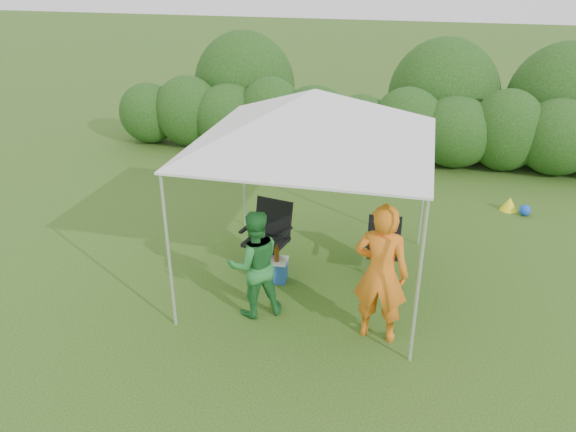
% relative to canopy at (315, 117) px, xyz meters
% --- Properties ---
extents(ground, '(70.00, 70.00, 0.00)m').
position_rel_canopy_xyz_m(ground, '(0.00, -0.50, -2.46)').
color(ground, '#3D621E').
extents(hedge, '(12.02, 1.53, 1.80)m').
position_rel_canopy_xyz_m(hedge, '(0.00, 5.50, -1.64)').
color(hedge, '#264F19').
rests_on(hedge, ground).
extents(canopy, '(3.10, 3.10, 2.83)m').
position_rel_canopy_xyz_m(canopy, '(0.00, 0.00, 0.00)').
color(canopy, silver).
rests_on(canopy, ground).
extents(chair_right, '(0.56, 0.51, 0.86)m').
position_rel_canopy_xyz_m(chair_right, '(0.99, 0.48, -1.98)').
color(chair_right, black).
rests_on(chair_right, ground).
extents(chair_left, '(0.74, 0.70, 1.05)m').
position_rel_canopy_xyz_m(chair_left, '(-0.71, 0.24, -1.87)').
color(chair_left, black).
rests_on(chair_left, ground).
extents(man, '(0.71, 0.50, 1.83)m').
position_rel_canopy_xyz_m(man, '(1.06, -1.12, -1.55)').
color(man, orange).
rests_on(man, ground).
extents(woman, '(0.91, 0.85, 1.49)m').
position_rel_canopy_xyz_m(woman, '(-0.57, -0.99, -1.72)').
color(woman, '#297D35').
rests_on(woman, ground).
extents(cooler, '(0.42, 0.32, 0.34)m').
position_rel_canopy_xyz_m(cooler, '(-0.54, -0.13, -2.29)').
color(cooler, '#22519D').
rests_on(cooler, ground).
extents(bottle, '(0.07, 0.07, 0.27)m').
position_rel_canopy_xyz_m(bottle, '(-0.48, -0.17, -1.99)').
color(bottle, '#592D0C').
rests_on(bottle, cooler).
extents(lawn_toy, '(0.52, 0.43, 0.26)m').
position_rel_canopy_xyz_m(lawn_toy, '(3.17, 3.23, -2.34)').
color(lawn_toy, '#FFF81A').
rests_on(lawn_toy, ground).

